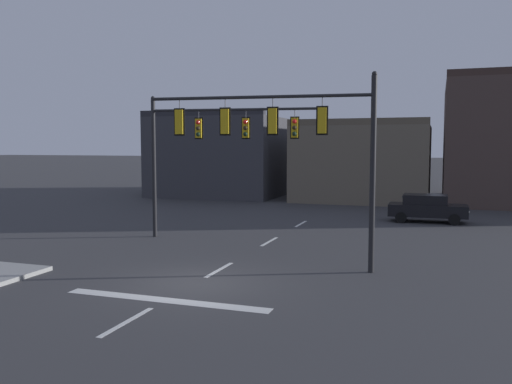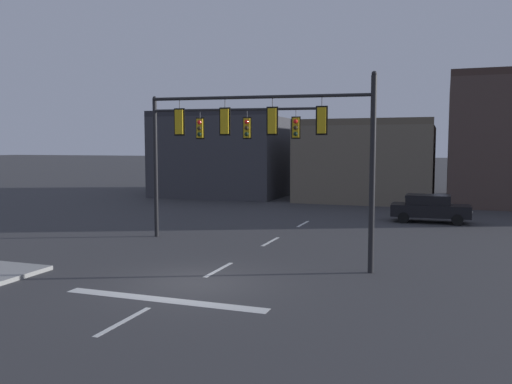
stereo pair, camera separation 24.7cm
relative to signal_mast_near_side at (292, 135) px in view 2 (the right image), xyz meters
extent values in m
plane|color=#353538|center=(-2.39, -3.07, -4.82)|extent=(400.00, 400.00, 0.00)
cube|color=silver|center=(-2.39, -5.07, -4.81)|extent=(6.40, 0.50, 0.01)
cube|color=silver|center=(-2.39, -7.07, -4.81)|extent=(0.16, 2.40, 0.01)
cube|color=silver|center=(-2.39, -1.07, -4.81)|extent=(0.16, 2.40, 0.01)
cube|color=silver|center=(-2.39, 4.93, -4.81)|extent=(0.16, 2.40, 0.01)
cube|color=silver|center=(-2.39, 10.93, -4.81)|extent=(0.16, 2.40, 0.01)
cylinder|color=black|center=(2.81, 0.30, -1.39)|extent=(0.20, 0.20, 6.84)
cylinder|color=black|center=(-1.22, -0.15, 1.37)|extent=(8.08, 1.01, 0.12)
sphere|color=black|center=(2.81, 0.30, 2.08)|extent=(0.18, 0.18, 0.18)
cylinder|color=#56565B|center=(1.06, 0.10, 1.14)|extent=(0.03, 0.03, 0.35)
cube|color=gold|center=(1.06, 0.10, 0.51)|extent=(0.32, 0.27, 0.90)
sphere|color=red|center=(1.04, 0.23, 0.79)|extent=(0.20, 0.20, 0.20)
sphere|color=#2D2314|center=(1.04, 0.23, 0.51)|extent=(0.20, 0.20, 0.20)
sphere|color=black|center=(1.04, 0.23, 0.23)|extent=(0.20, 0.20, 0.20)
cube|color=black|center=(1.06, 0.08, 0.51)|extent=(0.42, 0.08, 1.02)
cylinder|color=#56565B|center=(-0.70, -0.09, 1.14)|extent=(0.03, 0.03, 0.35)
cube|color=gold|center=(-0.70, -0.09, 0.51)|extent=(0.32, 0.27, 0.90)
sphere|color=red|center=(-0.71, 0.04, 0.79)|extent=(0.20, 0.20, 0.20)
sphere|color=#2D2314|center=(-0.71, 0.04, 0.51)|extent=(0.20, 0.20, 0.20)
sphere|color=black|center=(-0.71, 0.04, 0.23)|extent=(0.20, 0.20, 0.20)
cube|color=black|center=(-0.69, -0.11, 0.51)|extent=(0.42, 0.08, 1.02)
cylinder|color=#56565B|center=(-2.45, -0.29, 1.14)|extent=(0.03, 0.03, 0.35)
cube|color=gold|center=(-2.45, -0.29, 0.51)|extent=(0.32, 0.27, 0.90)
sphere|color=red|center=(-2.46, -0.16, 0.79)|extent=(0.20, 0.20, 0.20)
sphere|color=#2D2314|center=(-2.46, -0.16, 0.51)|extent=(0.20, 0.20, 0.20)
sphere|color=black|center=(-2.46, -0.16, 0.23)|extent=(0.20, 0.20, 0.20)
cube|color=black|center=(-2.45, -0.31, 0.51)|extent=(0.42, 0.08, 1.02)
cylinder|color=#56565B|center=(-4.20, -0.48, 1.14)|extent=(0.03, 0.03, 0.35)
cube|color=gold|center=(-4.20, -0.48, 0.51)|extent=(0.32, 0.27, 0.90)
sphere|color=red|center=(-4.22, -0.35, 0.79)|extent=(0.20, 0.20, 0.20)
sphere|color=#2D2314|center=(-4.22, -0.35, 0.51)|extent=(0.20, 0.20, 0.20)
sphere|color=black|center=(-4.22, -0.35, 0.23)|extent=(0.20, 0.20, 0.20)
cube|color=black|center=(-4.20, -0.50, 0.51)|extent=(0.42, 0.08, 1.02)
cylinder|color=black|center=(-8.12, 4.41, -1.47)|extent=(0.20, 0.20, 6.69)
cylinder|color=black|center=(-4.04, 4.97, 1.32)|extent=(8.18, 1.23, 0.12)
sphere|color=black|center=(-8.12, 4.41, 1.92)|extent=(0.18, 0.18, 0.18)
cylinder|color=#56565B|center=(-5.85, 4.72, 1.08)|extent=(0.03, 0.03, 0.35)
cube|color=gold|center=(-5.85, 4.72, 0.46)|extent=(0.33, 0.28, 0.90)
sphere|color=red|center=(-5.84, 4.59, 0.74)|extent=(0.20, 0.20, 0.20)
sphere|color=#2D2314|center=(-5.84, 4.59, 0.46)|extent=(0.20, 0.20, 0.20)
sphere|color=black|center=(-5.84, 4.59, 0.18)|extent=(0.20, 0.20, 0.20)
cube|color=black|center=(-5.86, 4.74, 0.46)|extent=(0.42, 0.09, 1.02)
cylinder|color=#56565B|center=(-3.59, 5.03, 1.08)|extent=(0.03, 0.03, 0.35)
cube|color=gold|center=(-3.59, 5.03, 0.46)|extent=(0.33, 0.28, 0.90)
sphere|color=red|center=(-3.57, 4.90, 0.74)|extent=(0.20, 0.20, 0.20)
sphere|color=#2D2314|center=(-3.57, 4.90, 0.46)|extent=(0.20, 0.20, 0.20)
sphere|color=black|center=(-3.57, 4.90, 0.18)|extent=(0.20, 0.20, 0.20)
cube|color=black|center=(-3.59, 5.05, 0.46)|extent=(0.42, 0.09, 1.02)
cylinder|color=#56565B|center=(-1.32, 5.34, 1.08)|extent=(0.03, 0.03, 0.35)
cube|color=gold|center=(-1.32, 5.34, 0.46)|extent=(0.33, 0.28, 0.90)
sphere|color=red|center=(-1.30, 5.21, 0.74)|extent=(0.20, 0.20, 0.20)
sphere|color=#2D2314|center=(-1.30, 5.21, 0.46)|extent=(0.20, 0.20, 0.20)
sphere|color=black|center=(-1.30, 5.21, 0.18)|extent=(0.20, 0.20, 0.20)
cube|color=black|center=(-1.32, 5.36, 0.46)|extent=(0.42, 0.09, 1.02)
cube|color=black|center=(4.43, 14.02, -4.12)|extent=(4.42, 1.84, 0.70)
cube|color=black|center=(4.28, 14.01, -3.49)|extent=(2.48, 1.62, 0.56)
cube|color=#2D3842|center=(5.05, 14.02, -3.51)|extent=(0.26, 1.52, 0.47)
cube|color=#2D3842|center=(3.11, 14.00, -3.51)|extent=(0.23, 1.52, 0.46)
cylinder|color=black|center=(5.87, 14.88, -4.50)|extent=(0.64, 0.23, 0.64)
cylinder|color=black|center=(5.89, 13.18, -4.50)|extent=(0.64, 0.23, 0.64)
cylinder|color=black|center=(2.97, 14.85, -4.50)|extent=(0.64, 0.23, 0.64)
cylinder|color=black|center=(2.99, 13.15, -4.50)|extent=(0.64, 0.23, 0.64)
sphere|color=silver|center=(6.60, 14.61, -4.07)|extent=(0.16, 0.16, 0.16)
sphere|color=silver|center=(6.61, 13.46, -4.07)|extent=(0.16, 0.16, 0.16)
cube|color=maroon|center=(2.25, 14.00, -4.04)|extent=(0.05, 1.37, 0.12)
cube|color=#38383D|center=(-13.58, 28.09, -1.36)|extent=(10.99, 13.43, 6.91)
cube|color=#2B2B30|center=(-13.58, 21.68, 2.35)|extent=(10.99, 0.60, 0.50)
cube|color=#665B4C|center=(-0.92, 25.90, -1.82)|extent=(10.49, 9.03, 5.99)
cube|color=brown|center=(-0.92, 21.68, 1.42)|extent=(10.49, 0.60, 0.50)
cube|color=#473833|center=(9.92, 27.96, -0.19)|extent=(9.18, 13.16, 9.25)
camera|label=1|loc=(4.96, -18.43, -0.38)|focal=37.36mm
camera|label=2|loc=(5.20, -18.34, -0.38)|focal=37.36mm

